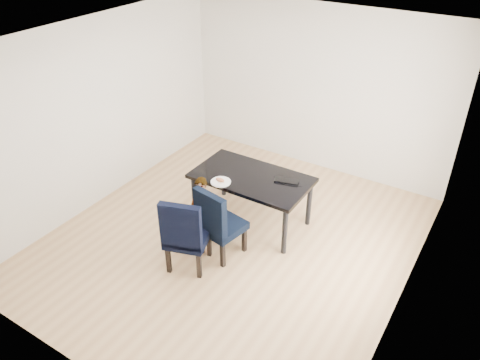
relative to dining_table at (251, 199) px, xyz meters
The scene contains 14 objects.
floor 0.63m from the dining_table, 90.00° to the right, with size 4.50×5.00×0.01m, color tan.
ceiling 2.38m from the dining_table, 90.00° to the right, with size 4.50×5.00×0.01m, color white.
wall_back 2.23m from the dining_table, 90.00° to the left, with size 4.50×0.01×2.70m, color silver.
wall_front 3.16m from the dining_table, 90.00° to the right, with size 4.50×0.01×2.70m, color silver.
wall_left 2.51m from the dining_table, 167.50° to the right, with size 0.01×5.00×2.70m, color silver.
wall_right 2.51m from the dining_table, 12.50° to the right, with size 0.01×5.00×2.70m, color white.
dining_table is the anchor object (origin of this frame).
chair_left 1.22m from the dining_table, 99.36° to the right, with size 0.50×0.52×1.04m, color black.
chair_right 0.79m from the dining_table, 87.25° to the right, with size 0.49×0.51×1.01m, color black.
child 0.76m from the dining_table, 120.39° to the right, with size 0.34×0.22×0.92m, color #FF3615.
plate 0.59m from the dining_table, 127.86° to the right, with size 0.27×0.27×0.02m, color white.
sandwich 0.62m from the dining_table, 127.96° to the right, with size 0.13×0.06×0.05m, color #AF633E.
laptop 0.62m from the dining_table, 21.60° to the left, with size 0.33×0.21×0.03m, color black.
cable_tangle 0.54m from the dining_table, ahead, with size 0.15×0.15×0.01m, color black.
Camera 1 is at (2.75, -4.20, 4.06)m, focal length 35.00 mm.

